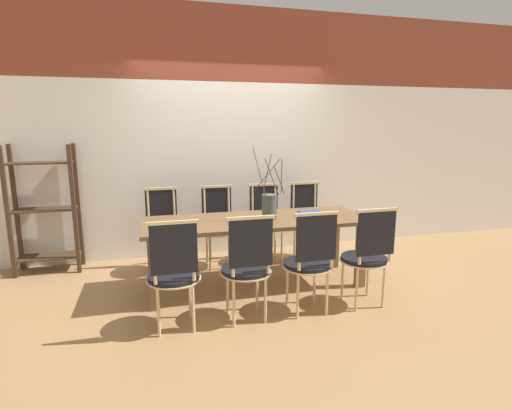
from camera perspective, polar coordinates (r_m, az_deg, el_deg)
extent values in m
plane|color=#A87F51|center=(4.46, 0.00, -11.35)|extent=(16.00, 16.00, 0.00)
cube|color=white|center=(5.41, -3.56, 5.10)|extent=(12.00, 0.06, 2.27)
cube|color=brown|center=(5.47, -3.78, 21.99)|extent=(12.00, 0.06, 0.93)
cube|color=brown|center=(4.23, 0.00, -2.26)|extent=(2.37, 0.84, 0.04)
cube|color=brown|center=(3.90, -14.44, -9.54)|extent=(0.09, 0.09, 0.71)
cube|color=brown|center=(4.45, 14.73, -6.94)|extent=(0.09, 0.09, 0.71)
cube|color=brown|center=(4.50, -14.54, -6.71)|extent=(0.09, 0.09, 0.71)
cube|color=brown|center=(4.99, 11.14, -4.80)|extent=(0.09, 0.09, 0.71)
cylinder|color=black|center=(3.51, -11.66, -9.93)|extent=(0.44, 0.44, 0.04)
cylinder|color=beige|center=(3.52, -11.64, -10.29)|extent=(0.46, 0.46, 0.01)
cylinder|color=beige|center=(3.73, -13.87, -12.70)|extent=(0.03, 0.03, 0.44)
cylinder|color=beige|center=(3.74, -9.42, -12.44)|extent=(0.03, 0.03, 0.44)
cylinder|color=beige|center=(3.47, -13.76, -14.58)|extent=(0.03, 0.03, 0.44)
cylinder|color=beige|center=(3.48, -8.95, -14.29)|extent=(0.03, 0.03, 0.44)
cylinder|color=beige|center=(3.24, -14.36, -6.77)|extent=(0.03, 0.03, 0.51)
cylinder|color=beige|center=(3.26, -8.95, -6.46)|extent=(0.03, 0.03, 0.51)
cube|color=black|center=(3.23, -11.66, -6.22)|extent=(0.37, 0.02, 0.41)
cube|color=beige|center=(3.18, -11.82, -2.51)|extent=(0.41, 0.03, 0.03)
cylinder|color=black|center=(3.59, -1.46, -9.19)|extent=(0.44, 0.44, 0.04)
cylinder|color=beige|center=(3.60, -1.46, -9.54)|extent=(0.46, 0.46, 0.01)
cylinder|color=beige|center=(3.78, -4.09, -12.03)|extent=(0.03, 0.03, 0.44)
cylinder|color=beige|center=(3.84, 0.15, -11.62)|extent=(0.03, 0.03, 0.44)
cylinder|color=beige|center=(3.53, -3.20, -13.81)|extent=(0.03, 0.03, 0.44)
cylinder|color=beige|center=(3.59, 1.36, -13.33)|extent=(0.03, 0.03, 0.44)
cylinder|color=beige|center=(3.30, -3.32, -6.09)|extent=(0.03, 0.03, 0.51)
cylinder|color=beige|center=(3.37, 1.79, -5.69)|extent=(0.03, 0.03, 0.51)
cube|color=black|center=(3.32, -0.72, -5.50)|extent=(0.37, 0.02, 0.41)
cube|color=beige|center=(3.27, -0.75, -1.88)|extent=(0.41, 0.03, 0.03)
cylinder|color=black|center=(3.76, 7.33, -8.31)|extent=(0.44, 0.44, 0.04)
cylinder|color=beige|center=(3.77, 7.32, -8.65)|extent=(0.46, 0.46, 0.01)
cylinder|color=beige|center=(3.92, 4.49, -11.15)|extent=(0.03, 0.03, 0.44)
cylinder|color=beige|center=(4.02, 8.37, -10.66)|extent=(0.03, 0.03, 0.44)
cylinder|color=beige|center=(3.68, 5.99, -12.76)|extent=(0.03, 0.03, 0.44)
cylinder|color=beige|center=(3.78, 10.10, -12.18)|extent=(0.03, 0.03, 0.44)
cylinder|color=beige|center=(3.46, 6.25, -5.31)|extent=(0.03, 0.03, 0.51)
cylinder|color=beige|center=(3.58, 10.83, -4.89)|extent=(0.03, 0.03, 0.51)
cube|color=black|center=(3.51, 8.63, -4.72)|extent=(0.37, 0.02, 0.41)
cube|color=beige|center=(3.46, 8.70, -1.29)|extent=(0.41, 0.03, 0.03)
cylinder|color=black|center=(4.01, 15.15, -7.37)|extent=(0.44, 0.44, 0.04)
cylinder|color=beige|center=(4.02, 15.13, -7.68)|extent=(0.46, 0.46, 0.01)
cylinder|color=beige|center=(4.14, 12.26, -10.13)|extent=(0.03, 0.03, 0.44)
cylinder|color=beige|center=(4.28, 15.70, -9.62)|extent=(0.03, 0.03, 0.44)
cylinder|color=beige|center=(3.91, 14.18, -11.54)|extent=(0.03, 0.03, 0.44)
cylinder|color=beige|center=(4.05, 17.76, -10.93)|extent=(0.03, 0.03, 0.44)
cylinder|color=beige|center=(3.71, 14.74, -4.50)|extent=(0.03, 0.03, 0.51)
cylinder|color=beige|center=(3.86, 18.70, -4.09)|extent=(0.03, 0.03, 0.51)
cube|color=black|center=(3.77, 16.82, -3.94)|extent=(0.37, 0.02, 0.41)
cube|color=beige|center=(3.73, 16.97, -0.74)|extent=(0.41, 0.03, 0.03)
cylinder|color=black|center=(4.84, -13.16, -4.04)|extent=(0.44, 0.44, 0.04)
cylinder|color=beige|center=(4.85, -13.15, -4.31)|extent=(0.46, 0.46, 0.01)
cylinder|color=beige|center=(4.78, -11.26, -7.15)|extent=(0.03, 0.03, 0.44)
cylinder|color=beige|center=(4.78, -14.69, -7.33)|extent=(0.03, 0.03, 0.44)
cylinder|color=beige|center=(5.05, -11.48, -6.15)|extent=(0.03, 0.03, 0.44)
cylinder|color=beige|center=(5.05, -14.71, -6.32)|extent=(0.03, 0.03, 0.44)
cylinder|color=beige|center=(4.97, -11.62, -0.36)|extent=(0.03, 0.03, 0.51)
cylinder|color=beige|center=(4.96, -15.14, -0.54)|extent=(0.03, 0.03, 0.51)
cube|color=black|center=(4.96, -13.39, -0.15)|extent=(0.37, 0.02, 0.41)
cube|color=beige|center=(4.92, -13.50, 2.28)|extent=(0.41, 0.03, 0.03)
cylinder|color=black|center=(4.91, -5.23, -3.59)|extent=(0.44, 0.44, 0.04)
cylinder|color=beige|center=(4.91, -5.22, -3.85)|extent=(0.46, 0.46, 0.01)
cylinder|color=beige|center=(4.86, -3.23, -6.62)|extent=(0.03, 0.03, 0.44)
cylinder|color=beige|center=(4.82, -6.56, -6.86)|extent=(0.03, 0.03, 0.44)
cylinder|color=beige|center=(5.13, -3.88, -5.67)|extent=(0.03, 0.03, 0.44)
cylinder|color=beige|center=(5.09, -7.04, -5.88)|extent=(0.03, 0.03, 0.44)
cylinder|color=beige|center=(5.05, -3.93, 0.03)|extent=(0.03, 0.03, 0.51)
cylinder|color=beige|center=(5.00, -7.37, -0.14)|extent=(0.03, 0.03, 0.51)
cube|color=black|center=(5.02, -5.66, 0.24)|extent=(0.37, 0.02, 0.41)
cube|color=beige|center=(4.98, -5.70, 2.65)|extent=(0.41, 0.03, 0.03)
cylinder|color=black|center=(5.04, 1.70, -3.13)|extent=(0.44, 0.44, 0.04)
cylinder|color=beige|center=(5.05, 1.70, -3.39)|extent=(0.46, 0.46, 0.01)
cylinder|color=beige|center=(5.02, 3.71, -6.06)|extent=(0.03, 0.03, 0.44)
cylinder|color=beige|center=(4.94, 0.57, -6.33)|extent=(0.03, 0.03, 0.44)
cylinder|color=beige|center=(5.28, 2.72, -5.17)|extent=(0.03, 0.03, 0.44)
cylinder|color=beige|center=(5.20, -0.27, -5.41)|extent=(0.03, 0.03, 0.44)
cylinder|color=beige|center=(5.20, 2.75, 0.38)|extent=(0.03, 0.03, 0.51)
cylinder|color=beige|center=(5.11, -0.52, 0.21)|extent=(0.03, 0.03, 0.51)
cube|color=black|center=(5.15, 1.11, 0.58)|extent=(0.37, 0.02, 0.41)
cube|color=beige|center=(5.11, 1.14, 2.93)|extent=(0.41, 0.03, 0.03)
cylinder|color=black|center=(5.22, 7.57, -2.71)|extent=(0.44, 0.44, 0.04)
cylinder|color=beige|center=(5.23, 7.56, -2.96)|extent=(0.46, 0.46, 0.01)
cylinder|color=beige|center=(5.22, 9.55, -5.52)|extent=(0.03, 0.03, 0.44)
cylinder|color=beige|center=(5.11, 6.63, -5.80)|extent=(0.03, 0.03, 0.44)
cylinder|color=beige|center=(5.46, 8.32, -4.70)|extent=(0.03, 0.03, 0.44)
cylinder|color=beige|center=(5.36, 5.52, -4.94)|extent=(0.03, 0.03, 0.44)
cylinder|color=beige|center=(5.39, 8.40, 0.66)|extent=(0.03, 0.03, 0.51)
cylinder|color=beige|center=(5.28, 5.35, 0.51)|extent=(0.03, 0.03, 0.51)
cube|color=black|center=(5.33, 6.87, 0.86)|extent=(0.37, 0.02, 0.41)
cube|color=beige|center=(5.29, 6.95, 3.13)|extent=(0.41, 0.03, 0.03)
cylinder|color=#4C5156|center=(4.22, 1.91, -0.24)|extent=(0.16, 0.16, 0.26)
cylinder|color=#473828|center=(4.16, 3.67, 4.02)|extent=(0.08, 0.25, 0.38)
cylinder|color=#473828|center=(4.31, 1.55, 4.26)|extent=(0.31, 0.04, 0.37)
cylinder|color=#473828|center=(4.12, 3.40, 3.44)|extent=(0.17, 0.18, 0.31)
cylinder|color=#473828|center=(4.09, 0.50, 4.68)|extent=(0.08, 0.25, 0.49)
cylinder|color=#473828|center=(4.20, 1.58, 4.38)|extent=(0.11, 0.04, 0.42)
cylinder|color=#473828|center=(4.09, 2.28, 4.00)|extent=(0.16, 0.01, 0.39)
cube|color=beige|center=(4.41, 7.76, -1.47)|extent=(0.27, 0.19, 0.01)
cube|color=maroon|center=(4.40, 7.70, -1.28)|extent=(0.22, 0.18, 0.02)
cube|color=#234C8C|center=(4.39, 7.58, -1.05)|extent=(0.24, 0.18, 0.02)
cube|color=#422D1E|center=(5.22, -31.94, -1.06)|extent=(0.04, 0.04, 1.51)
cube|color=#422D1E|center=(5.06, -24.54, -0.70)|extent=(0.04, 0.04, 1.51)
cube|color=#422D1E|center=(5.50, -31.08, -0.43)|extent=(0.04, 0.04, 1.51)
cube|color=#422D1E|center=(5.34, -24.04, -0.07)|extent=(0.04, 0.04, 1.51)
cube|color=#422D1E|center=(5.40, -27.38, -6.52)|extent=(0.68, 0.29, 0.02)
cube|color=#422D1E|center=(5.27, -27.95, -0.56)|extent=(0.68, 0.29, 0.02)
cube|color=#422D1E|center=(5.20, -28.50, 5.31)|extent=(0.68, 0.29, 0.02)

